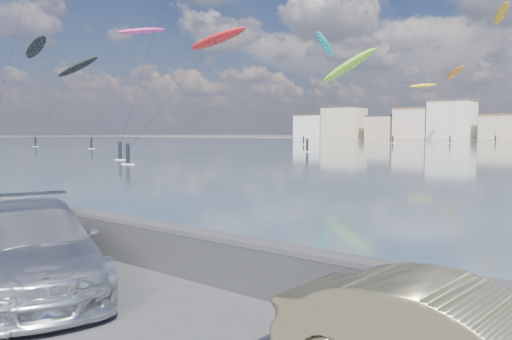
{
  "coord_description": "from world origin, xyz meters",
  "views": [
    {
      "loc": [
        7.71,
        -4.39,
        3.03
      ],
      "look_at": [
        1.0,
        4.0,
        2.2
      ],
      "focal_mm": 35.0,
      "sensor_mm": 36.0,
      "label": 1
    }
  ],
  "objects": [
    {
      "name": "car_silver",
      "position": [
        -1.55,
        0.31,
        0.81
      ],
      "size": [
        6.06,
        4.31,
        1.63
      ],
      "primitive_type": "imported",
      "rotation": [
        0.0,
        0.0,
        1.16
      ],
      "color": "silver",
      "rests_on": "ground"
    },
    {
      "name": "kitesurfer_17",
      "position": [
        -55.78,
        101.46,
        23.72
      ],
      "size": [
        3.42,
        12.07,
        27.13
      ],
      "color": "#19BFBF",
      "rests_on": "ground"
    },
    {
      "name": "kitesurfer_0",
      "position": [
        -36.11,
        137.52,
        18.92
      ],
      "size": [
        8.16,
        16.12,
        21.04
      ],
      "color": "orange",
      "rests_on": "ground"
    },
    {
      "name": "kitesurfer_3",
      "position": [
        -81.26,
        42.35,
        18.09
      ],
      "size": [
        9.57,
        18.03,
        20.31
      ],
      "color": "black",
      "rests_on": "ground"
    },
    {
      "name": "ground",
      "position": [
        0.0,
        0.0,
        0.0
      ],
      "size": [
        700.0,
        700.0,
        0.0
      ],
      "primitive_type": "plane",
      "color": "#333335",
      "rests_on": "ground"
    },
    {
      "name": "kitesurfer_5",
      "position": [
        -29.81,
        159.34,
        37.62
      ],
      "size": [
        7.62,
        12.32,
        40.98
      ],
      "color": "#BF8C19",
      "rests_on": "ground"
    },
    {
      "name": "kitesurfer_11",
      "position": [
        -41.47,
        128.37,
        15.11
      ],
      "size": [
        6.54,
        17.88,
        16.2
      ],
      "color": "yellow",
      "rests_on": "ground"
    },
    {
      "name": "seawall",
      "position": [
        0.0,
        2.7,
        0.58
      ],
      "size": [
        400.0,
        0.36,
        1.08
      ],
      "color": "#28282B",
      "rests_on": "ground"
    },
    {
      "name": "kitesurfer_2",
      "position": [
        -31.63,
        68.79,
        13.57
      ],
      "size": [
        8.63,
        14.7,
        17.15
      ],
      "color": "#8CD826",
      "rests_on": "ground"
    },
    {
      "name": "kitesurfer_16",
      "position": [
        -29.56,
        35.25,
        12.68
      ],
      "size": [
        7.91,
        13.04,
        14.07
      ],
      "color": "red",
      "rests_on": "ground"
    },
    {
      "name": "kitesurfer_13",
      "position": [
        -65.37,
        53.95,
        20.82
      ],
      "size": [
        6.98,
        13.49,
        22.32
      ],
      "color": "#E5338C",
      "rests_on": "ground"
    },
    {
      "name": "kitesurfer_19",
      "position": [
        -89.88,
        56.17,
        16.67
      ],
      "size": [
        8.45,
        14.66,
        19.62
      ],
      "color": "black",
      "rests_on": "ground"
    }
  ]
}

